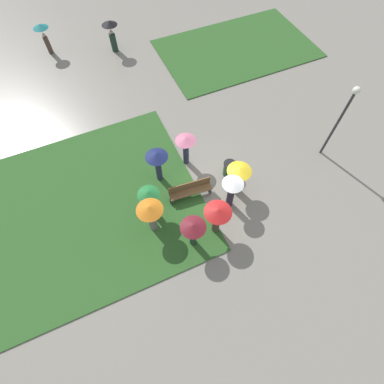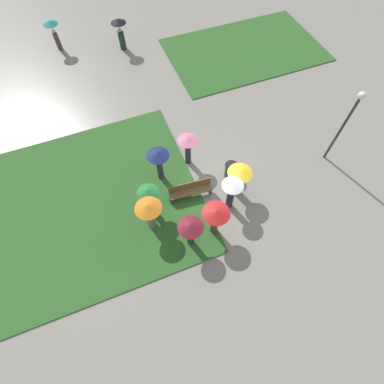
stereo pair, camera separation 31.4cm
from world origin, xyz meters
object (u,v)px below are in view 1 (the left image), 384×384
at_px(crowd_person_red, 217,215).
at_px(crowd_person_white, 232,188).
at_px(crowd_person_yellow, 238,175).
at_px(lone_walker_mid_plaza, 111,32).
at_px(crowd_person_navy, 157,160).
at_px(crowd_person_maroon, 193,230).
at_px(lone_walker_far_path, 43,33).
at_px(park_bench, 190,190).
at_px(lamp_post, 343,114).
at_px(crowd_person_pink, 186,145).
at_px(trash_bin, 229,169).
at_px(crowd_person_green, 149,197).
at_px(crowd_person_orange, 150,213).

bearing_deg(crowd_person_red, crowd_person_white, 30.41).
bearing_deg(crowd_person_yellow, lone_walker_mid_plaza, -33.52).
relative_size(crowd_person_navy, crowd_person_maroon, 1.08).
bearing_deg(lone_walker_far_path, crowd_person_yellow, -60.62).
bearing_deg(crowd_person_red, park_bench, 90.14).
height_order(crowd_person_navy, crowd_person_maroon, crowd_person_navy).
relative_size(lamp_post, crowd_person_pink, 2.25).
distance_m(trash_bin, crowd_person_red, 3.24).
bearing_deg(crowd_person_pink, crowd_person_green, 12.55).
distance_m(crowd_person_red, crowd_person_navy, 3.73).
bearing_deg(crowd_person_pink, lone_walker_far_path, -94.01).
relative_size(crowd_person_orange, crowd_person_yellow, 1.08).
relative_size(trash_bin, crowd_person_navy, 0.42).
relative_size(crowd_person_pink, lone_walker_mid_plaza, 0.93).
height_order(crowd_person_pink, lone_walker_far_path, lone_walker_far_path).
height_order(crowd_person_green, crowd_person_yellow, crowd_person_yellow).
xyz_separation_m(crowd_person_white, lone_walker_mid_plaza, (-1.42, 13.41, -0.08)).
bearing_deg(crowd_person_orange, trash_bin, 170.20).
height_order(park_bench, crowd_person_green, crowd_person_green).
bearing_deg(lone_walker_mid_plaza, crowd_person_pink, 37.49).
relative_size(crowd_person_white, lone_walker_far_path, 1.03).
bearing_deg(crowd_person_white, crowd_person_pink, 97.18).
relative_size(crowd_person_white, crowd_person_maroon, 1.07).
bearing_deg(crowd_person_green, park_bench, 9.68).
distance_m(crowd_person_red, lone_walker_far_path, 16.37).
height_order(trash_bin, crowd_person_green, crowd_person_green).
relative_size(lamp_post, crowd_person_navy, 2.10).
relative_size(trash_bin, crowd_person_red, 0.44).
bearing_deg(lone_walker_far_path, park_bench, -67.34).
bearing_deg(park_bench, lone_walker_far_path, 111.32).
relative_size(lamp_post, lone_walker_mid_plaza, 2.10).
bearing_deg(trash_bin, crowd_person_green, -174.24).
relative_size(park_bench, crowd_person_navy, 1.03).
xyz_separation_m(crowd_person_pink, crowd_person_yellow, (1.47, -2.47, -0.10)).
height_order(crowd_person_orange, crowd_person_navy, crowd_person_navy).
distance_m(crowd_person_green, crowd_person_pink, 3.20).
relative_size(park_bench, crowd_person_red, 1.08).
relative_size(crowd_person_red, lone_walker_mid_plaza, 0.96).
distance_m(crowd_person_white, lone_walker_far_path, 15.85).
bearing_deg(crowd_person_pink, crowd_person_maroon, 45.39).
distance_m(crowd_person_red, crowd_person_white, 1.47).
bearing_deg(lone_walker_mid_plaza, crowd_person_yellow, 43.32).
bearing_deg(trash_bin, crowd_person_white, -117.15).
height_order(crowd_person_green, lone_walker_mid_plaza, lone_walker_mid_plaza).
relative_size(crowd_person_red, crowd_person_maroon, 1.03).
distance_m(lamp_post, crowd_person_white, 5.95).
bearing_deg(lamp_post, crowd_person_white, -172.62).
distance_m(crowd_person_maroon, lone_walker_mid_plaza, 14.50).
xyz_separation_m(crowd_person_orange, lone_walker_mid_plaza, (2.16, 13.10, -0.12)).
xyz_separation_m(crowd_person_red, crowd_person_pink, (0.33, 3.93, -0.07)).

